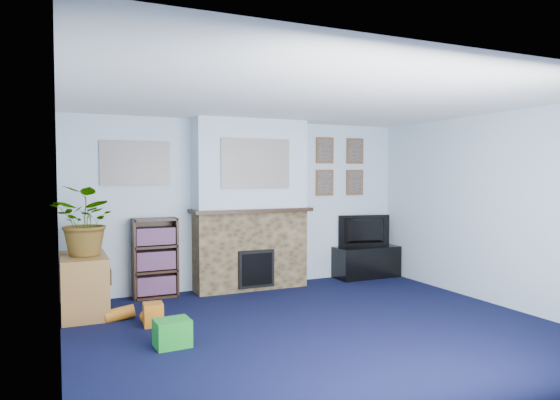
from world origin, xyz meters
name	(u,v)px	position (x,y,z in m)	size (l,w,h in m)	color
floor	(320,329)	(0.00, 0.00, 0.00)	(5.00, 4.50, 0.01)	black
ceiling	(321,100)	(0.00, 0.00, 2.40)	(5.00, 4.50, 0.01)	white
wall_back	(246,204)	(0.00, 2.25, 1.20)	(5.00, 0.04, 2.40)	silver
wall_front	(492,243)	(0.00, -2.25, 1.20)	(5.00, 0.04, 2.40)	silver
wall_left	(58,226)	(-2.50, 0.00, 1.20)	(0.04, 4.50, 2.40)	silver
wall_right	(496,209)	(2.50, 0.00, 1.20)	(0.04, 4.50, 2.40)	silver
chimney_breast	(251,206)	(0.00, 2.05, 1.18)	(1.72, 0.50, 2.40)	brown
collage_main	(256,163)	(0.00, 1.84, 1.78)	(1.00, 0.03, 0.68)	gray
collage_left	(135,163)	(-1.55, 2.23, 1.78)	(0.90, 0.03, 0.58)	gray
portrait_tl	(325,150)	(1.30, 2.23, 2.00)	(0.30, 0.03, 0.40)	brown
portrait_tr	(355,151)	(1.85, 2.23, 2.00)	(0.30, 0.03, 0.40)	brown
portrait_bl	(325,183)	(1.30, 2.23, 1.50)	(0.30, 0.03, 0.40)	brown
portrait_br	(355,182)	(1.85, 2.23, 1.50)	(0.30, 0.03, 0.40)	brown
tv_stand	(366,263)	(1.95, 2.03, 0.22)	(1.03, 0.43, 0.49)	black
television	(366,231)	(1.95, 2.05, 0.73)	(0.85, 0.11, 0.49)	black
bookshelf	(155,260)	(-1.33, 2.11, 0.50)	(0.58, 0.28, 1.05)	black
sideboard	(84,285)	(-2.24, 1.60, 0.35)	(0.50, 0.90, 0.70)	#996631
potted_plant	(87,221)	(-2.19, 1.55, 1.10)	(0.73, 0.63, 0.81)	#26661E
mantel_clock	(250,204)	(-0.03, 2.00, 1.22)	(0.10, 0.06, 0.14)	gold
mantel_candle	(273,202)	(0.32, 2.00, 1.23)	(0.04, 0.04, 0.14)	#B2BFC6
mantel_teddy	(212,205)	(-0.57, 2.00, 1.22)	(0.13, 0.13, 0.13)	slate
mantel_can	(293,203)	(0.64, 2.00, 1.21)	(0.07, 0.07, 0.13)	orange
green_crate	(172,332)	(-1.53, 0.10, 0.14)	(0.32, 0.26, 0.26)	#198C26
toy_ball	(147,315)	(-1.63, 0.96, 0.09)	(0.15, 0.15, 0.15)	orange
toy_block	(153,316)	(-1.58, 0.83, 0.11)	(0.20, 0.20, 0.25)	orange
toy_tube	(120,314)	(-1.89, 1.20, 0.07)	(0.15, 0.15, 0.31)	orange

